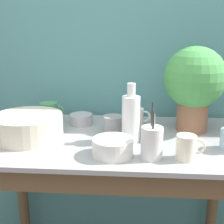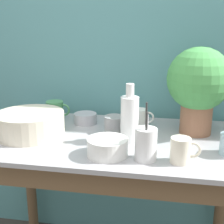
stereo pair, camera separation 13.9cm
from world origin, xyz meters
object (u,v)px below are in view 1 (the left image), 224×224
object	(u,v)px
bowl_small_steel	(81,119)
mug_green	(49,112)
bottle_tall	(131,118)
mug_grey	(112,124)
mug_cream	(187,147)
utensil_cup	(152,143)
bowl_small_enamel_white	(113,147)
mug_white	(136,117)
potted_plant	(195,82)
bowl_wash_large	(28,127)

from	to	relation	value
bowl_small_steel	mug_green	bearing A→B (deg)	167.20
bottle_tall	mug_grey	xyz separation A→B (m)	(-0.09, 0.11, -0.07)
mug_cream	mug_green	bearing A→B (deg)	146.32
bottle_tall	bowl_small_steel	world-z (taller)	bottle_tall
utensil_cup	bowl_small_enamel_white	bearing A→B (deg)	174.07
mug_white	bowl_small_steel	size ratio (longest dim) A/B	1.00
mug_white	mug_cream	bearing A→B (deg)	-63.96
mug_grey	mug_cream	bearing A→B (deg)	-42.92
bottle_tall	mug_green	size ratio (longest dim) A/B	2.01
mug_grey	mug_white	xyz separation A→B (m)	(0.11, 0.11, 0.00)
mug_white	mug_grey	bearing A→B (deg)	-134.98
bowl_small_enamel_white	utensil_cup	size ratio (longest dim) A/B	0.72
mug_white	mug_green	world-z (taller)	mug_green
mug_cream	mug_grey	bearing A→B (deg)	137.08
potted_plant	mug_green	bearing A→B (deg)	172.96
bottle_tall	bowl_small_enamel_white	size ratio (longest dim) A/B	1.61
mug_grey	mug_white	size ratio (longest dim) A/B	1.11
bowl_small_steel	bottle_tall	bearing A→B (deg)	-40.54
mug_grey	bowl_small_steel	xyz separation A→B (m)	(-0.17, 0.11, -0.01)
bowl_wash_large	mug_white	distance (m)	0.53
mug_cream	bowl_wash_large	bearing A→B (deg)	165.19
mug_cream	mug_white	bearing A→B (deg)	116.04
bowl_wash_large	mug_cream	world-z (taller)	bowl_wash_large
mug_green	bowl_wash_large	bearing A→B (deg)	-96.35
mug_cream	utensil_cup	size ratio (longest dim) A/B	0.50
mug_green	bowl_small_steel	world-z (taller)	mug_green
potted_plant	mug_grey	bearing A→B (deg)	-170.90
bowl_wash_large	bowl_small_enamel_white	xyz separation A→B (m)	(0.40, -0.16, -0.02)
mug_cream	mug_green	size ratio (longest dim) A/B	0.87
mug_grey	bowl_small_steel	distance (m)	0.20
mug_green	mug_grey	bearing A→B (deg)	-23.51
bottle_tall	mug_grey	distance (m)	0.16
bottle_tall	mug_cream	distance (m)	0.28
bowl_small_steel	bowl_wash_large	bearing A→B (deg)	-133.82
bottle_tall	utensil_cup	xyz separation A→B (m)	(0.08, -0.17, -0.04)
mug_white	mug_green	distance (m)	0.46
bowl_wash_large	potted_plant	bearing A→B (deg)	12.26
bowl_wash_large	utensil_cup	xyz separation A→B (m)	(0.55, -0.18, 0.01)
utensil_cup	potted_plant	bearing A→B (deg)	58.78
utensil_cup	mug_white	bearing A→B (deg)	98.72
potted_plant	mug_grey	size ratio (longest dim) A/B	3.11
potted_plant	mug_white	size ratio (longest dim) A/B	3.45
mug_cream	utensil_cup	bearing A→B (deg)	-179.66
potted_plant	mug_white	bearing A→B (deg)	169.38
bottle_tall	mug_white	size ratio (longest dim) A/B	2.22
bowl_wash_large	mug_grey	size ratio (longest dim) A/B	2.41
mug_grey	mug_cream	size ratio (longest dim) A/B	1.15
bowl_small_enamel_white	mug_grey	bearing A→B (deg)	94.52
bowl_small_enamel_white	bowl_small_steel	bearing A→B (deg)	116.76
bowl_wash_large	mug_green	distance (m)	0.26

